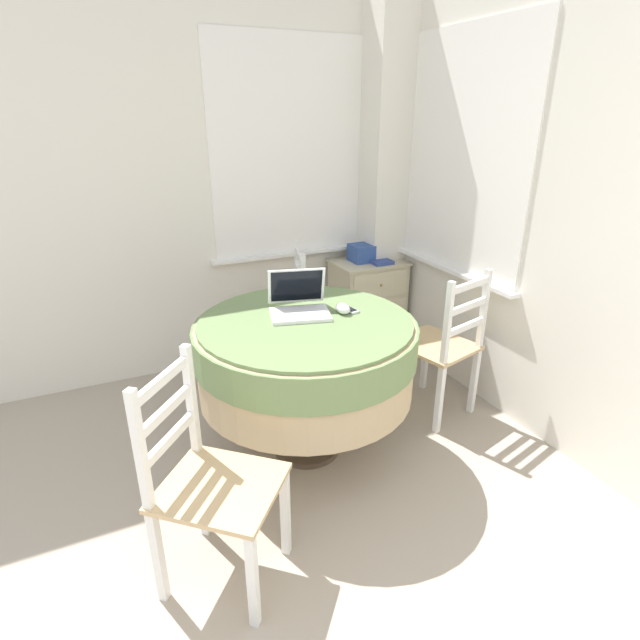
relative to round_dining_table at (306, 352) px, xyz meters
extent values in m
cube|color=white|center=(-1.02, 1.28, 0.68)|extent=(4.53, 0.06, 2.55)
cube|color=white|center=(0.42, 1.24, 0.90)|extent=(1.10, 0.01, 1.42)
cube|color=white|center=(0.42, 1.21, 0.17)|extent=(1.18, 0.07, 0.02)
cube|color=white|center=(1.24, 0.42, 0.90)|extent=(0.01, 1.10, 1.42)
cube|color=white|center=(1.21, 0.42, 0.17)|extent=(0.07, 1.18, 0.02)
cube|color=white|center=(1.11, 1.11, 0.68)|extent=(0.28, 0.28, 2.55)
cylinder|color=#4C3D2D|center=(0.00, 0.00, -0.58)|extent=(0.36, 0.36, 0.03)
cylinder|color=#4C3D2D|center=(0.00, 0.00, -0.20)|extent=(0.11, 0.11, 0.72)
cylinder|color=tan|center=(0.00, 0.00, -0.03)|extent=(1.10, 1.10, 0.38)
cylinder|color=#6B8451|center=(0.00, 0.00, 0.07)|extent=(1.12, 1.12, 0.18)
cylinder|color=#6B8451|center=(0.00, 0.00, 0.17)|extent=(1.07, 1.07, 0.02)
cube|color=white|center=(0.00, 0.06, 0.19)|extent=(0.34, 0.28, 0.02)
cube|color=silver|center=(0.00, 0.08, 0.20)|extent=(0.28, 0.19, 0.00)
cube|color=white|center=(0.03, 0.19, 0.29)|extent=(0.30, 0.14, 0.20)
cube|color=black|center=(0.03, 0.19, 0.29)|extent=(0.27, 0.12, 0.17)
ellipsoid|color=white|center=(0.21, 0.01, 0.20)|extent=(0.06, 0.10, 0.05)
cube|color=#B2B7BC|center=(0.26, 0.02, 0.18)|extent=(0.07, 0.11, 0.01)
cube|color=black|center=(0.26, 0.02, 0.19)|extent=(0.05, 0.08, 0.00)
cube|color=tan|center=(0.13, 0.86, -0.15)|extent=(0.52, 0.49, 0.02)
cube|color=white|center=(-0.01, 1.07, -0.38)|extent=(0.04, 0.04, 0.43)
cube|color=white|center=(-0.10, 0.75, -0.38)|extent=(0.04, 0.04, 0.43)
cube|color=white|center=(0.35, 0.96, -0.38)|extent=(0.04, 0.04, 0.43)
cube|color=white|center=(0.26, 0.64, -0.38)|extent=(0.04, 0.04, 0.43)
cube|color=white|center=(0.35, 0.96, 0.09)|extent=(0.04, 0.04, 0.47)
cube|color=white|center=(0.26, 0.64, 0.09)|extent=(0.04, 0.04, 0.47)
cube|color=white|center=(0.31, 0.80, 0.27)|extent=(0.11, 0.33, 0.04)
cube|color=white|center=(0.31, 0.80, 0.15)|extent=(0.11, 0.33, 0.04)
cube|color=white|center=(0.31, 0.80, 0.02)|extent=(0.11, 0.33, 0.04)
cube|color=tan|center=(0.86, 0.05, -0.15)|extent=(0.48, 0.51, 0.02)
cube|color=white|center=(0.98, 0.28, -0.38)|extent=(0.04, 0.04, 0.43)
cube|color=white|center=(0.65, 0.19, -0.38)|extent=(0.04, 0.04, 0.43)
cube|color=white|center=(1.07, -0.09, -0.38)|extent=(0.04, 0.04, 0.43)
cube|color=white|center=(0.75, -0.17, -0.38)|extent=(0.04, 0.04, 0.43)
cube|color=white|center=(1.07, -0.09, 0.09)|extent=(0.04, 0.04, 0.47)
cube|color=white|center=(0.75, -0.17, 0.09)|extent=(0.04, 0.04, 0.47)
cube|color=white|center=(0.91, -0.13, 0.27)|extent=(0.33, 0.11, 0.04)
cube|color=white|center=(0.91, -0.13, 0.15)|extent=(0.33, 0.11, 0.04)
cube|color=white|center=(0.91, -0.13, 0.02)|extent=(0.33, 0.11, 0.04)
cube|color=tan|center=(-0.61, -0.61, -0.15)|extent=(0.58, 0.57, 0.02)
cube|color=white|center=(-0.58, -0.86, -0.38)|extent=(0.05, 0.05, 0.43)
cube|color=white|center=(-0.36, -0.61, -0.38)|extent=(0.05, 0.05, 0.43)
cube|color=white|center=(-0.86, -0.61, -0.38)|extent=(0.05, 0.05, 0.43)
cube|color=white|center=(-0.64, -0.36, -0.38)|extent=(0.05, 0.05, 0.43)
cube|color=white|center=(-0.86, -0.61, 0.09)|extent=(0.05, 0.05, 0.47)
cube|color=white|center=(-0.64, -0.36, 0.09)|extent=(0.05, 0.05, 0.47)
cube|color=white|center=(-0.75, -0.49, 0.27)|extent=(0.24, 0.27, 0.04)
cube|color=white|center=(-0.75, -0.49, 0.15)|extent=(0.24, 0.27, 0.04)
cube|color=white|center=(-0.75, -0.49, 0.02)|extent=(0.24, 0.27, 0.04)
cube|color=beige|center=(0.96, 1.02, -0.26)|extent=(0.50, 0.37, 0.68)
cube|color=beige|center=(0.96, 1.02, 0.09)|extent=(0.53, 0.39, 0.02)
cube|color=beige|center=(0.96, 0.84, -0.03)|extent=(0.44, 0.01, 0.19)
sphere|color=olive|center=(0.96, 0.83, -0.03)|extent=(0.02, 0.02, 0.02)
cube|color=beige|center=(0.96, 0.84, -0.26)|extent=(0.44, 0.01, 0.19)
sphere|color=olive|center=(0.96, 0.83, -0.26)|extent=(0.02, 0.02, 0.02)
cube|color=beige|center=(0.96, 0.84, -0.48)|extent=(0.44, 0.01, 0.19)
sphere|color=olive|center=(0.96, 0.83, -0.48)|extent=(0.02, 0.02, 0.02)
cube|color=#2D4C93|center=(0.90, 1.04, 0.16)|extent=(0.16, 0.17, 0.13)
cube|color=#33478C|center=(1.01, 0.96, 0.11)|extent=(0.15, 0.19, 0.02)
camera|label=1|loc=(-0.89, -2.10, 1.13)|focal=28.00mm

